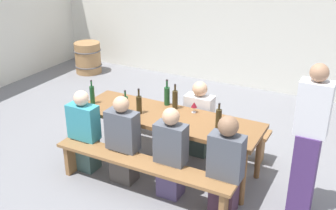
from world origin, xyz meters
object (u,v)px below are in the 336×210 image
Objects in this scene: wine_bottle_3 at (126,104)px; seated_guest_near_1 at (123,142)px; wine_glass_1 at (123,98)px; standing_host at (308,145)px; seated_guest_near_0 at (84,133)px; wine_bottle_0 at (139,104)px; wine_barrel at (88,58)px; bench_near at (141,168)px; tasting_table at (168,121)px; wine_bottle_4 at (92,95)px; seated_guest_near_2 at (171,155)px; bench_far at (190,123)px; wine_glass_0 at (194,105)px; wine_bottle_2 at (219,119)px; seated_guest_far_0 at (199,121)px; wine_bottle_1 at (175,99)px; wine_bottle_5 at (167,95)px; seated_guest_near_3 at (226,167)px.

wine_bottle_3 is 0.52m from seated_guest_near_1.
standing_host reaches higher than wine_glass_1.
wine_bottle_0 is at bearing -54.12° from seated_guest_near_0.
wine_bottle_0 is 4.04m from wine_barrel.
bench_near is at bearing -99.10° from seated_guest_near_0.
bench_near is 7.47× the size of wine_bottle_3.
wine_bottle_4 is (-1.08, -0.13, 0.21)m from tasting_table.
bench_near is 2.03× the size of seated_guest_near_2.
bench_near is at bearing -90.00° from bench_far.
wine_bottle_3 is at bearing -3.93° from wine_bottle_4.
wine_bottle_3 is 1.89× the size of wine_glass_1.
seated_guest_near_1 is at bearing 90.00° from seated_guest_near_2.
wine_glass_0 is 0.08× the size of standing_host.
standing_host is at bearing -5.54° from wine_bottle_2.
bench_near is 1.21m from seated_guest_far_0.
wine_bottle_3 reaches higher than wine_glass_1.
seated_guest_near_2 reaches higher than wine_bottle_0.
seated_guest_near_2 is (0.06, -0.77, -0.32)m from wine_glass_0.
wine_bottle_3 is at bearing -141.01° from wine_bottle_1.
wine_bottle_5 is 3.93m from wine_barrel.
seated_guest_near_3 is (1.00, -0.76, -0.31)m from wine_bottle_1.
seated_guest_near_1 reaches higher than wine_bottle_4.
wine_bottle_5 is (0.90, 0.43, 0.00)m from wine_bottle_4.
wine_bottle_1 is 0.29× the size of seated_guest_near_3.
wine_bottle_3 is 0.27× the size of seated_guest_near_2.
tasting_table is 0.70m from wine_glass_1.
wine_bottle_2 is 4.82m from wine_barrel.
seated_guest_near_1 is at bearing -90.00° from seated_guest_near_0.
standing_host is (2.40, -0.15, -0.01)m from wine_glass_1.
wine_bottle_0 is 0.34m from wine_glass_1.
seated_guest_near_0 reaches higher than seated_guest_far_0.
wine_bottle_5 is 0.31× the size of seated_guest_near_1.
wine_bottle_2 is 2.25× the size of wine_glass_0.
wine_bottle_2 is 0.30× the size of seated_guest_far_0.
standing_host is at bearing -0.20° from wine_bottle_4.
seated_guest_far_0 is 4.09m from wine_barrel.
wine_bottle_0 is 0.31× the size of seated_guest_near_0.
bench_far is at bearing -16.21° from seated_guest_near_1.
wine_bottle_4 is at bearing -160.86° from wine_bottle_1.
seated_guest_far_0 is (0.38, 0.21, -0.38)m from wine_bottle_5.
bench_near is 1.08m from wine_glass_1.
wine_bottle_3 is at bearing -49.31° from seated_guest_near_0.
wine_bottle_1 is at bearing 38.99° from wine_bottle_3.
wine_glass_1 is 0.09× the size of standing_host.
wine_glass_0 is at bearing 74.98° from bench_near.
wine_glass_0 is (0.25, -0.42, 0.49)m from bench_far.
wine_bottle_1 is at bearing -12.13° from standing_host.
wine_glass_1 is at bearing 61.66° from seated_guest_near_2.
wine_glass_1 is 1.17m from seated_guest_near_2.
wine_bottle_1 is 0.30× the size of seated_guest_near_1.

